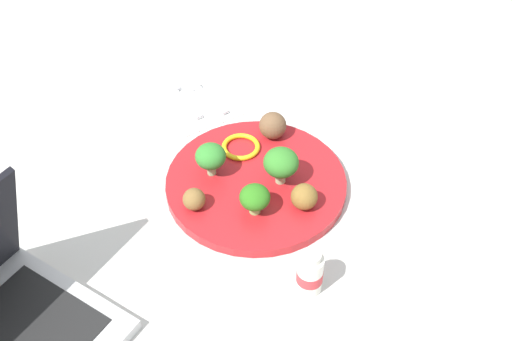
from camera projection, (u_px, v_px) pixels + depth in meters
The scene contains 13 objects.
ground_plane at pixel (256, 187), 1.01m from camera, with size 4.00×4.00×0.00m, color beige.
plate at pixel (256, 183), 1.01m from camera, with size 0.28×0.28×0.02m, color red.
broccoli_floret_back_right at pixel (255, 198), 0.93m from camera, with size 0.04×0.04×0.05m.
broccoli_floret_near_rim at pixel (281, 163), 0.97m from camera, with size 0.05×0.05×0.06m.
broccoli_floret_center at pixel (211, 157), 0.99m from camera, with size 0.05×0.05×0.06m.
meatball_back_left at pixel (304, 197), 0.95m from camera, with size 0.04×0.04×0.04m, color brown.
meatball_front_left at pixel (273, 125), 1.06m from camera, with size 0.04×0.04×0.04m, color brown.
meatball_mid_right at pixel (193, 198), 0.95m from camera, with size 0.03×0.03×0.03m, color brown.
pepper_ring_mid_right at pixel (241, 147), 1.05m from camera, with size 0.06×0.06×0.01m, color yellow.
napkin at pixel (194, 98), 1.17m from camera, with size 0.17×0.12×0.01m, color white.
fork at pixel (183, 97), 1.16m from camera, with size 0.12×0.02×0.01m.
knife at pixel (200, 91), 1.17m from camera, with size 0.15×0.03×0.01m.
yogurt_bottle at pixel (310, 273), 0.85m from camera, with size 0.04×0.04×0.07m.
Camera 1 is at (-0.59, 0.37, 0.73)m, focal length 45.46 mm.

